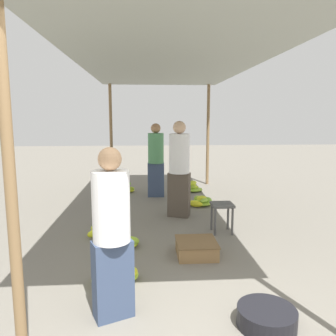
{
  "coord_description": "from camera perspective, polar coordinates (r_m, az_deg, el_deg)",
  "views": [
    {
      "loc": [
        -0.39,
        -1.94,
        1.81
      ],
      "look_at": [
        0.0,
        3.74,
        0.95
      ],
      "focal_mm": 35.0,
      "sensor_mm": 36.0,
      "label": 1
    }
  ],
  "objects": [
    {
      "name": "vendor_foreground",
      "position": [
        3.0,
        -9.78,
        -10.88
      ],
      "size": [
        0.44,
        0.44,
        1.57
      ],
      "color": "#384766",
      "rests_on": "ground"
    },
    {
      "name": "canopy_post_back_right",
      "position": [
        9.01,
        6.96,
        5.67
      ],
      "size": [
        0.08,
        0.08,
        2.7
      ],
      "primitive_type": "cylinder",
      "color": "olive",
      "rests_on": "ground"
    },
    {
      "name": "banana_pile_right_0",
      "position": [
        6.92,
        5.71,
        -5.85
      ],
      "size": [
        0.55,
        0.5,
        0.21
      ],
      "color": "#89BB34",
      "rests_on": "ground"
    },
    {
      "name": "canopy_post_back_left",
      "position": [
        8.9,
        -9.88,
        5.57
      ],
      "size": [
        0.08,
        0.08,
        2.7
      ],
      "primitive_type": "cylinder",
      "color": "olive",
      "rests_on": "ground"
    },
    {
      "name": "shopper_walking_mid",
      "position": [
        7.55,
        -2.12,
        1.58
      ],
      "size": [
        0.39,
        0.38,
        1.7
      ],
      "color": "#384766",
      "rests_on": "ground"
    },
    {
      "name": "banana_pile_left_3",
      "position": [
        3.94,
        -9.07,
        -17.75
      ],
      "size": [
        0.56,
        0.67,
        0.19
      ],
      "color": "#B3CC2C",
      "rests_on": "ground"
    },
    {
      "name": "banana_pile_right_1",
      "position": [
        8.22,
        4.28,
        -3.47
      ],
      "size": [
        0.51,
        0.44,
        0.27
      ],
      "color": "#A8C72E",
      "rests_on": "ground"
    },
    {
      "name": "stool",
      "position": [
        5.31,
        9.39,
        -7.13
      ],
      "size": [
        0.34,
        0.34,
        0.48
      ],
      "color": "#4C4C4C",
      "rests_on": "ground"
    },
    {
      "name": "canopy_tarp",
      "position": [
        5.63,
        0.1,
        17.97
      ],
      "size": [
        3.01,
        7.0,
        0.04
      ],
      "primitive_type": "cube",
      "color": "#9EA399",
      "rests_on": "canopy_post_front_left"
    },
    {
      "name": "canopy_post_front_left",
      "position": [
        2.46,
        -25.73,
        -3.03
      ],
      "size": [
        0.08,
        0.08,
        2.7
      ],
      "primitive_type": "cylinder",
      "color": "olive",
      "rests_on": "ground"
    },
    {
      "name": "shopper_walking_far",
      "position": [
        5.99,
        1.96,
        0.05
      ],
      "size": [
        0.48,
        0.48,
        1.77
      ],
      "color": "#4C4238",
      "rests_on": "ground"
    },
    {
      "name": "banana_pile_left_2",
      "position": [
        5.3,
        -11.34,
        -10.48
      ],
      "size": [
        0.46,
        0.49,
        0.27
      ],
      "color": "#81B835",
      "rests_on": "ground"
    },
    {
      "name": "banana_pile_left_0",
      "position": [
        4.82,
        -8.27,
        -12.55
      ],
      "size": [
        0.55,
        0.52,
        0.23
      ],
      "color": "#CED727",
      "rests_on": "ground"
    },
    {
      "name": "crate_near",
      "position": [
        4.5,
        4.96,
        -13.72
      ],
      "size": [
        0.53,
        0.53,
        0.2
      ],
      "color": "olive",
      "rests_on": "ground"
    },
    {
      "name": "banana_pile_left_1",
      "position": [
        8.14,
        -7.2,
        -3.6
      ],
      "size": [
        0.42,
        0.41,
        0.28
      ],
      "color": "#8CBC33",
      "rests_on": "ground"
    },
    {
      "name": "basin_black",
      "position": [
        3.27,
        16.79,
        -23.65
      ],
      "size": [
        0.52,
        0.52,
        0.17
      ],
      "color": "black",
      "rests_on": "ground"
    }
  ]
}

